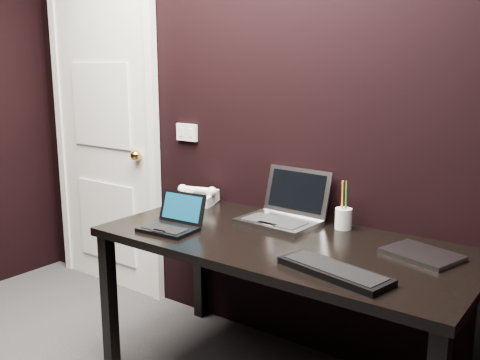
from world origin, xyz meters
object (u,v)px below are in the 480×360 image
Objects in this scene: desk at (283,256)px; mobile_phone at (190,207)px; silver_laptop at (283,213)px; closed_laptop at (422,254)px; pen_cup at (343,218)px; netbook at (172,223)px; door at (105,136)px; desk_phone at (198,196)px; ext_keyboard at (334,271)px.

mobile_phone reaches higher than desk.
silver_laptop is 0.72m from closed_laptop.
netbook is at bearing -142.80° from pen_cup.
desk_phone is (0.92, -0.12, -0.26)m from door.
door reaches higher than pen_cup.
pen_cup is (1.79, -0.07, -0.25)m from door.
silver_laptop is at bearing 121.95° from desk.
closed_laptop is (2.22, -0.23, -0.29)m from door.
door is 1.81m from pen_cup.
mobile_phone reaches higher than ext_keyboard.
silver_laptop is 1.60× the size of desk_phone.
desk_phone reaches higher than ext_keyboard.
pen_cup is (-0.43, 0.16, 0.05)m from closed_laptop.
mobile_phone is at bearing -177.28° from closed_laptop.
ext_keyboard is 5.63× the size of mobile_phone.
closed_laptop is at bearing 2.72° from mobile_phone.
ext_keyboard is at bearing -32.68° from desk.
pen_cup is (0.65, 0.49, 0.02)m from netbook.
door is at bearing 164.08° from mobile_phone.
netbook is 0.82m from pen_cup.
silver_laptop is at bearing -5.67° from door.
closed_laptop is (1.08, 0.33, -0.02)m from netbook.
door is at bearing 153.74° from netbook.
closed_laptop is 1.31m from desk_phone.
silver_laptop is 0.82× the size of ext_keyboard.
netbook reaches higher than desk_phone.
door reaches higher than desk_phone.
closed_laptop is 1.39× the size of desk_phone.
silver_laptop reaches higher than desk_phone.
door is 1.30m from netbook.
netbook reaches higher than ext_keyboard.
silver_laptop is at bearing 137.81° from ext_keyboard.
desk is at bearing 147.32° from ext_keyboard.
closed_laptop is 1.42× the size of pen_cup.
silver_laptop is (1.51, -0.15, -0.26)m from door.
mobile_phone is (0.09, -0.17, -0.01)m from desk_phone.
door is 1.26× the size of desk.
pen_cup is (0.29, 0.08, 0.01)m from silver_laptop.
mobile_phone is (-0.50, -0.14, -0.02)m from silver_laptop.
ext_keyboard is 1.06m from mobile_phone.
closed_laptop is (0.72, -0.08, -0.04)m from silver_laptop.
pen_cup reaches higher than desk.
pen_cup is at bearing 112.46° from ext_keyboard.
mobile_phone is (-0.13, 0.28, -0.00)m from netbook.
ext_keyboard is at bearing -118.16° from closed_laptop.
pen_cup is at bearing 15.98° from silver_laptop.
closed_laptop is at bearing 17.11° from netbook.
desk is 5.06× the size of closed_laptop.
netbook is 0.88m from ext_keyboard.
desk is at bearing -165.81° from closed_laptop.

